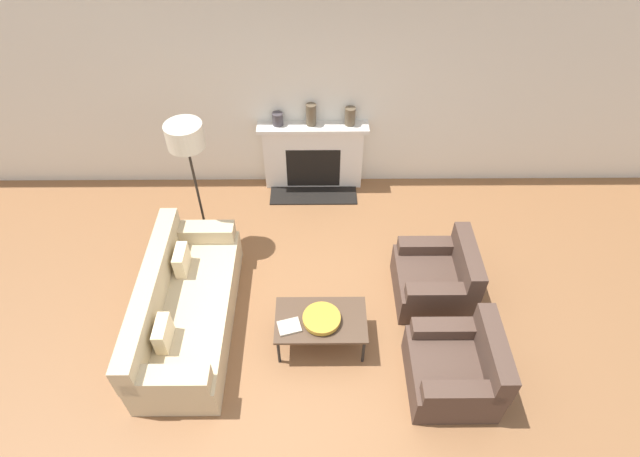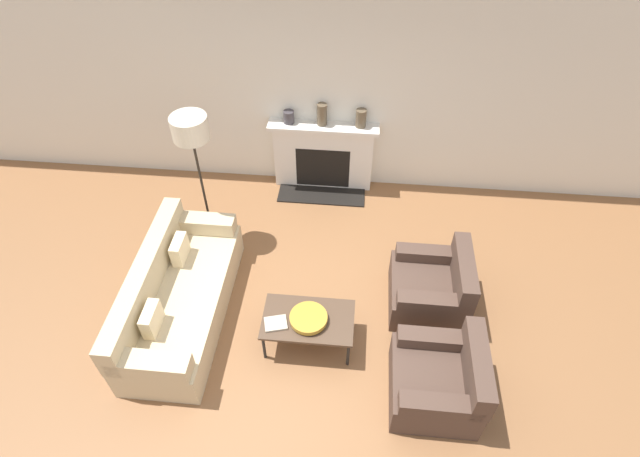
# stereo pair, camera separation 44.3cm
# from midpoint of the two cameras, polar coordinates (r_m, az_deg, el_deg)

# --- Properties ---
(ground_plane) EXTENTS (18.00, 18.00, 0.00)m
(ground_plane) POSITION_cam_midpoint_polar(r_m,az_deg,el_deg) (5.58, -0.91, -13.73)
(ground_plane) COLOR brown
(wall_back) EXTENTS (18.00, 0.06, 2.90)m
(wall_back) POSITION_cam_midpoint_polar(r_m,az_deg,el_deg) (6.74, -0.94, 15.38)
(wall_back) COLOR silver
(wall_back) RESTS_ON ground_plane
(fireplace) EXTENTS (1.51, 0.59, 1.03)m
(fireplace) POSITION_cam_midpoint_polar(r_m,az_deg,el_deg) (7.14, -2.58, 8.14)
(fireplace) COLOR silver
(fireplace) RESTS_ON ground_plane
(couch) EXTENTS (0.88, 2.15, 0.81)m
(couch) POSITION_cam_midpoint_polar(r_m,az_deg,el_deg) (5.77, -17.41, -8.82)
(couch) COLOR #CCB78E
(couch) RESTS_ON ground_plane
(armchair_near) EXTENTS (0.85, 0.88, 0.78)m
(armchair_near) POSITION_cam_midpoint_polar(r_m,az_deg,el_deg) (5.26, 13.01, -15.44)
(armchair_near) COLOR #4C382D
(armchair_near) RESTS_ON ground_plane
(armchair_far) EXTENTS (0.85, 0.88, 0.78)m
(armchair_far) POSITION_cam_midpoint_polar(r_m,az_deg,el_deg) (5.90, 11.13, -5.72)
(armchair_far) COLOR #4C382D
(armchair_far) RESTS_ON ground_plane
(coffee_table) EXTENTS (0.96, 0.58, 0.41)m
(coffee_table) POSITION_cam_midpoint_polar(r_m,az_deg,el_deg) (5.32, -2.32, -10.62)
(coffee_table) COLOR #4C3828
(coffee_table) RESTS_ON ground_plane
(bowl) EXTENTS (0.40, 0.40, 0.07)m
(bowl) POSITION_cam_midpoint_polar(r_m,az_deg,el_deg) (5.25, -2.27, -10.35)
(bowl) COLOR #BC8E2D
(bowl) RESTS_ON coffee_table
(book) EXTENTS (0.27, 0.23, 0.02)m
(book) POSITION_cam_midpoint_polar(r_m,az_deg,el_deg) (5.25, -5.99, -11.19)
(book) COLOR #B2A893
(book) RESTS_ON coffee_table
(floor_lamp) EXTENTS (0.42, 0.42, 1.82)m
(floor_lamp) POSITION_cam_midpoint_polar(r_m,az_deg,el_deg) (5.79, -17.15, 9.10)
(floor_lamp) COLOR black
(floor_lamp) RESTS_ON ground_plane
(mantel_vase_left) EXTENTS (0.14, 0.14, 0.17)m
(mantel_vase_left) POSITION_cam_midpoint_polar(r_m,az_deg,el_deg) (6.84, -6.76, 12.27)
(mantel_vase_left) COLOR #3D383D
(mantel_vase_left) RESTS_ON fireplace
(mantel_vase_center_left) EXTENTS (0.13, 0.13, 0.30)m
(mantel_vase_center_left) POSITION_cam_midpoint_polar(r_m,az_deg,el_deg) (6.77, -2.95, 12.81)
(mantel_vase_center_left) COLOR brown
(mantel_vase_center_left) RESTS_ON fireplace
(mantel_vase_center_right) EXTENTS (0.14, 0.14, 0.25)m
(mantel_vase_center_right) POSITION_cam_midpoint_polar(r_m,az_deg,el_deg) (6.78, 1.55, 12.65)
(mantel_vase_center_right) COLOR brown
(mantel_vase_center_right) RESTS_ON fireplace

